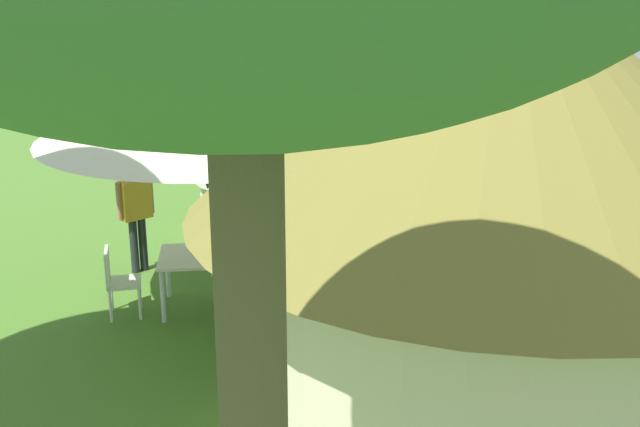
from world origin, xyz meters
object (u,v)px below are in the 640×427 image
patio_chair_west_end (225,236)px  thatched_hut (494,185)px  patio_chair_east_end (321,262)px  zebra_by_umbrella (424,183)px  patio_chair_near_hut (117,278)px  zebra_nearest_camera (229,161)px  patio_dining_table (221,259)px  shade_umbrella (214,91)px  patio_chair_near_lawn (244,310)px  guest_beside_umbrella (136,207)px  standing_watcher (555,183)px

patio_chair_west_end → thatched_hut: bearing=119.4°
patio_chair_east_end → zebra_by_umbrella: zebra_by_umbrella is taller
patio_chair_near_hut → zebra_nearest_camera: size_ratio=0.42×
patio_chair_east_end → patio_chair_west_end: 1.76m
patio_dining_table → patio_chair_west_end: size_ratio=1.91×
thatched_hut → patio_chair_east_end: 4.08m
shade_umbrella → zebra_by_umbrella: shade_umbrella is taller
patio_chair_near_lawn → guest_beside_umbrella: 3.12m
patio_dining_table → patio_chair_near_lawn: bearing=112.0°
patio_chair_near_hut → guest_beside_umbrella: size_ratio=0.55×
patio_chair_near_lawn → patio_chair_west_end: bearing=83.3°
patio_dining_table → patio_chair_east_end: bearing=-164.4°
patio_chair_east_end → patio_dining_table: bearing=90.0°
patio_dining_table → zebra_nearest_camera: zebra_nearest_camera is taller
patio_dining_table → patio_chair_near_hut: (1.28, 0.37, -0.14)m
patio_chair_near_lawn → patio_chair_east_end: (-0.78, -1.59, 0.00)m
patio_dining_table → zebra_by_umbrella: 3.94m
shade_umbrella → thatched_hut: bearing=137.2°
patio_chair_east_end → patio_chair_west_end: same height
guest_beside_umbrella → patio_chair_near_lawn: bearing=-96.7°
thatched_hut → zebra_nearest_camera: bearing=-62.1°
patio_chair_near_hut → patio_chair_west_end: same height
zebra_by_umbrella → standing_watcher: bearing=-104.5°
patio_chair_west_end → zebra_by_umbrella: size_ratio=0.41×
patio_chair_west_end → zebra_nearest_camera: size_ratio=0.42×
patio_chair_west_end → patio_dining_table: bearing=90.0°
patio_dining_table → patio_chair_east_end: 1.34m
thatched_hut → patio_chair_near_lawn: bearing=-31.7°
thatched_hut → patio_chair_near_lawn: (2.50, -1.54, -1.97)m
patio_chair_east_end → patio_chair_west_end: (1.48, -0.96, 0.00)m
thatched_hut → patio_chair_west_end: 5.55m
patio_chair_near_lawn → zebra_nearest_camera: 5.42m
zebra_by_umbrella → thatched_hut: bearing=169.6°
patio_chair_west_end → zebra_nearest_camera: bearing=-90.0°
patio_chair_east_end → standing_watcher: (-3.53, -2.39, 0.50)m
patio_chair_west_end → guest_beside_umbrella: guest_beside_umbrella is taller
thatched_hut → zebra_nearest_camera: thatched_hut is taller
shade_umbrella → zebra_nearest_camera: size_ratio=2.01×
patio_chair_near_hut → standing_watcher: standing_watcher is taller
patio_chair_east_end → standing_watcher: standing_watcher is taller
shade_umbrella → patio_chair_east_end: (-1.28, -0.36, -2.33)m
patio_chair_west_end → standing_watcher: bearing=-172.7°
thatched_hut → patio_chair_near_lawn: size_ratio=6.00×
shade_umbrella → patio_chair_east_end: bearing=-164.4°
zebra_by_umbrella → patio_chair_near_hut: bearing=115.3°
shade_umbrella → patio_chair_near_hut: (1.28, 0.37, -2.33)m
shade_umbrella → patio_chair_near_lawn: (-0.50, 1.23, -2.33)m
patio_chair_near_hut → patio_chair_east_end: bearing=89.7°
zebra_by_umbrella → patio_chair_east_end: bearing=136.0°
patio_chair_near_lawn → standing_watcher: (-4.31, -3.98, 0.50)m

